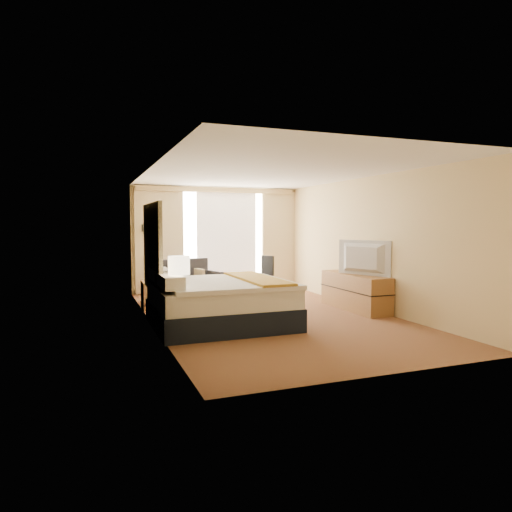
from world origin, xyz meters
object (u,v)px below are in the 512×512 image
object	(u,v)px
floor_lamp	(145,245)
lamp_right	(153,258)
television	(361,258)
loveseat	(188,285)
nightstand_left	(178,320)
bed	(220,302)
lamp_left	(179,266)
media_dresser	(355,292)
desk_chair	(264,278)
nightstand_right	(154,295)

from	to	relation	value
floor_lamp	lamp_right	world-z (taller)	floor_lamp
television	loveseat	bearing A→B (deg)	22.91
nightstand_left	bed	xyz separation A→B (m)	(0.81, 0.60, 0.11)
lamp_right	loveseat	bearing A→B (deg)	47.42
nightstand_left	lamp_right	bearing A→B (deg)	90.14
bed	loveseat	world-z (taller)	bed
floor_lamp	nightstand_left	bearing A→B (deg)	-91.08
nightstand_left	bed	bearing A→B (deg)	36.70
bed	floor_lamp	distance (m)	3.90
loveseat	lamp_left	bearing A→B (deg)	-121.10
media_dresser	desk_chair	distance (m)	2.38
media_dresser	lamp_left	xyz separation A→B (m)	(-3.68, -1.05, 0.71)
nightstand_left	bed	world-z (taller)	bed
nightstand_left	lamp_left	bearing A→B (deg)	6.75
media_dresser	lamp_right	bearing A→B (deg)	158.07
bed	television	bearing A→B (deg)	3.70
lamp_right	television	size ratio (longest dim) A/B	0.50
desk_chair	lamp_right	xyz separation A→B (m)	(-2.63, -0.63, 0.58)
media_dresser	lamp_left	world-z (taller)	lamp_left
media_dresser	desk_chair	xyz separation A→B (m)	(-1.08, 2.12, 0.07)
nightstand_right	media_dresser	world-z (taller)	media_dresser
bed	lamp_left	xyz separation A→B (m)	(-0.79, -0.60, 0.67)
nightstand_left	lamp_left	xyz separation A→B (m)	(0.02, 0.00, 0.79)
floor_lamp	media_dresser	bearing A→B (deg)	-42.37
loveseat	lamp_right	size ratio (longest dim) A/B	2.69
bed	lamp_right	bearing A→B (deg)	112.78
media_dresser	loveseat	size ratio (longest dim) A/B	1.15
nightstand_right	television	xyz separation A→B (m)	(3.65, -1.71, 0.76)
nightstand_left	media_dresser	world-z (taller)	media_dresser
nightstand_right	media_dresser	xyz separation A→B (m)	(3.70, -1.45, 0.07)
nightstand_left	loveseat	bearing A→B (deg)	75.56
media_dresser	bed	xyz separation A→B (m)	(-2.89, -0.45, 0.04)
television	nightstand_right	bearing A→B (deg)	42.93
media_dresser	bed	world-z (taller)	bed
nightstand_right	lamp_left	bearing A→B (deg)	-89.59
loveseat	lamp_right	world-z (taller)	lamp_right
nightstand_right	loveseat	distance (m)	1.38
lamp_left	television	xyz separation A→B (m)	(3.63, 0.78, -0.03)
television	lamp_right	bearing A→B (deg)	42.43
floor_lamp	television	world-z (taller)	floor_lamp
floor_lamp	nightstand_right	bearing A→B (deg)	-92.55
nightstand_left	nightstand_right	distance (m)	2.50
nightstand_right	floor_lamp	world-z (taller)	floor_lamp
desk_chair	lamp_right	size ratio (longest dim) A/B	1.63
nightstand_left	television	xyz separation A→B (m)	(3.65, 0.79, 0.76)
nightstand_left	lamp_right	size ratio (longest dim) A/B	0.95
desk_chair	lamp_left	size ratio (longest dim) A/B	1.43
nightstand_right	bed	size ratio (longest dim) A/B	0.25
loveseat	desk_chair	distance (m)	1.76
media_dresser	desk_chair	size ratio (longest dim) A/B	1.91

